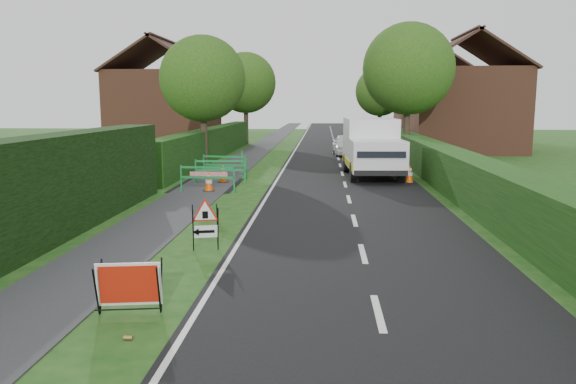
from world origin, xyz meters
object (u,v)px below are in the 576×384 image
object	(u,v)px
red_rect_sign	(129,285)
hatchback_car	(346,145)
works_van	(372,146)
triangle_sign	(204,221)

from	to	relation	value
red_rect_sign	hatchback_car	xyz separation A→B (m)	(4.40, 27.42, 0.18)
hatchback_car	works_van	bearing A→B (deg)	-88.75
works_van	hatchback_car	world-z (taller)	works_van
triangle_sign	hatchback_car	bearing A→B (deg)	66.50
triangle_sign	works_van	world-z (taller)	works_van
triangle_sign	hatchback_car	world-z (taller)	hatchback_car
triangle_sign	hatchback_car	size ratio (longest dim) A/B	0.26
red_rect_sign	works_van	distance (m)	17.77
triangle_sign	works_van	distance (m)	14.03
red_rect_sign	works_van	xyz separation A→B (m)	(5.14, 16.99, 0.88)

